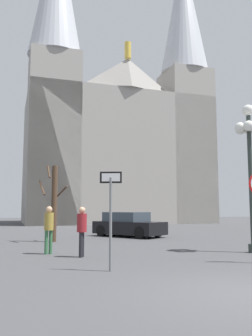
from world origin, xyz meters
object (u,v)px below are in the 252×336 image
(one_way_arrow_sign, at_px, (111,208))
(bare_tree, at_px, (54,202))
(pedestrian_walking, at_px, (82,227))
(pedestrian_standing, at_px, (49,225))
(cathedral, at_px, (117,129))
(street_lamp, at_px, (249,145))
(parked_car_near_black, at_px, (128,225))

(one_way_arrow_sign, height_order, bare_tree, bare_tree)
(pedestrian_walking, xyz_separation_m, pedestrian_standing, (-1.09, 0.98, 0.02))
(cathedral, bearing_deg, pedestrian_standing, -103.43)
(one_way_arrow_sign, distance_m, pedestrian_walking, 2.89)
(one_way_arrow_sign, height_order, street_lamp, street_lamp)
(cathedral, height_order, street_lamp, cathedral)
(one_way_arrow_sign, relative_size, parked_car_near_black, 0.59)
(street_lamp, bearing_deg, pedestrian_standing, 173.45)
(one_way_arrow_sign, height_order, pedestrian_standing, one_way_arrow_sign)
(street_lamp, xyz_separation_m, pedestrian_walking, (-6.12, -0.15, -2.93))
(bare_tree, xyz_separation_m, pedestrian_walking, (1.06, -5.68, -0.93))
(cathedral, xyz_separation_m, pedestrian_standing, (-6.46, -27.05, -9.67))
(parked_car_near_black, bearing_deg, street_lamp, -69.00)
(one_way_arrow_sign, bearing_deg, street_lamp, 27.79)
(street_lamp, xyz_separation_m, parked_car_near_black, (-3.08, 8.02, -3.25))
(parked_car_near_black, distance_m, pedestrian_walking, 8.73)
(one_way_arrow_sign, bearing_deg, cathedral, 81.16)
(one_way_arrow_sign, bearing_deg, pedestrian_standing, 114.00)
(bare_tree, bearing_deg, parked_car_near_black, 31.40)
(cathedral, relative_size, one_way_arrow_sign, 13.55)
(street_lamp, relative_size, bare_tree, 1.47)
(street_lamp, height_order, pedestrian_walking, street_lamp)
(one_way_arrow_sign, xyz_separation_m, street_lamp, (5.54, 2.92, 2.33))
(street_lamp, relative_size, pedestrian_walking, 3.36)
(street_lamp, distance_m, parked_car_near_black, 9.19)
(one_way_arrow_sign, xyz_separation_m, parked_car_near_black, (2.46, 10.94, -0.92))
(cathedral, distance_m, street_lamp, 28.69)
(cathedral, xyz_separation_m, parked_car_near_black, (-2.33, -19.85, -10.01))
(pedestrian_walking, height_order, pedestrian_standing, pedestrian_standing)
(pedestrian_standing, bearing_deg, one_way_arrow_sign, -66.00)
(bare_tree, bearing_deg, pedestrian_walking, -79.43)
(one_way_arrow_sign, relative_size, pedestrian_walking, 1.55)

